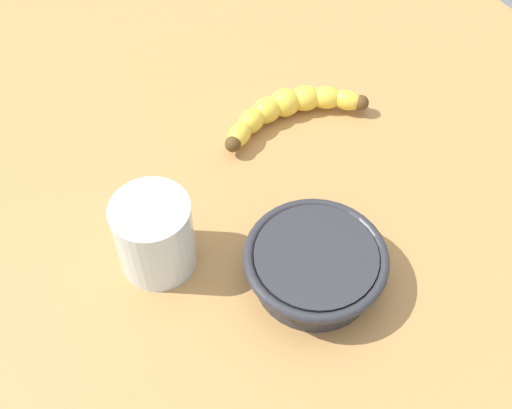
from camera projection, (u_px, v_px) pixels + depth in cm
name	position (u px, v px, depth cm)	size (l,w,h in cm)	color
wooden_tabletop	(213.00, 204.00, 80.11)	(120.00, 120.00, 3.00)	#B88549
banana	(289.00, 108.00, 85.70)	(8.87, 20.86, 3.89)	yellow
smoothie_glass	(155.00, 237.00, 69.71)	(8.69, 8.69, 9.62)	silver
ceramic_bowl	(315.00, 264.00, 69.35)	(15.80, 15.80, 4.93)	#2D2D33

